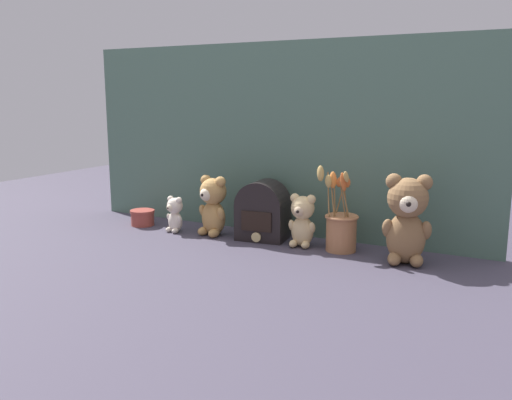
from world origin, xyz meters
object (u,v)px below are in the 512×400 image
Objects in this scene: flower_vase at (341,226)px; teddy_bear_medium at (213,204)px; teddy_bear_large at (407,217)px; teddy_bear_small at (302,219)px; teddy_bear_tiny at (175,214)px; decorative_tin_tall at (143,217)px; vintage_radio at (263,212)px.

teddy_bear_medium is at bearing -177.37° from flower_vase.
teddy_bear_large is 0.24m from flower_vase.
teddy_bear_tiny is (-0.51, -0.04, -0.02)m from teddy_bear_small.
teddy_bear_medium is 1.22× the size of teddy_bear_small.
decorative_tin_tall is at bearing 171.29° from teddy_bear_tiny.
teddy_bear_medium is 0.36m from teddy_bear_small.
teddy_bear_large is 0.87m from teddy_bear_tiny.
teddy_bear_large is 1.31× the size of vintage_radio.
vintage_radio reaches higher than teddy_bear_small.
teddy_bear_medium is 0.35m from decorative_tin_tall.
flower_vase reaches higher than decorative_tin_tall.
teddy_bear_small is at bearing 4.47° from teddy_bear_tiny.
teddy_bear_large is at bearing -1.03° from teddy_bear_medium.
teddy_bear_small is (-0.36, 0.02, -0.05)m from teddy_bear_large.
teddy_bear_large is at bearing 1.00° from teddy_bear_tiny.
teddy_bear_tiny is 0.47× the size of flower_vase.
teddy_bear_large is 0.36m from teddy_bear_small.
teddy_bear_large is at bearing -0.68° from decorative_tin_tall.
vintage_radio is at bearing 177.14° from flower_vase.
teddy_bear_small is 0.69m from decorative_tin_tall.
teddy_bear_small is 1.33× the size of teddy_bear_tiny.
flower_vase is at bearing 1.59° from decorative_tin_tall.
teddy_bear_tiny is 1.41× the size of decorative_tin_tall.
teddy_bear_tiny is at bearing -8.71° from decorative_tin_tall.
teddy_bear_medium reaches higher than decorative_tin_tall.
flower_vase is 0.83m from decorative_tin_tall.
teddy_bear_medium is at bearing -168.80° from vintage_radio.
flower_vase is at bearing 4.49° from teddy_bear_tiny.
decorative_tin_tall is at bearing -178.41° from flower_vase.
teddy_bear_small is 0.51m from teddy_bear_tiny.
teddy_bear_medium is at bearing -178.10° from teddy_bear_small.
teddy_bear_large is 1.06m from decorative_tin_tall.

